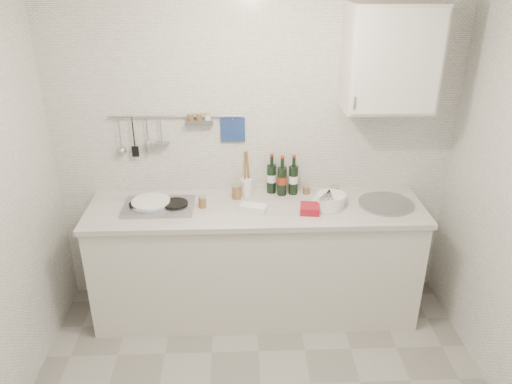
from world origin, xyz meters
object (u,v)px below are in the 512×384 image
plate_stack_sink (329,201)px  wine_bottles (282,175)px  wall_cabinet (391,58)px  utensil_crock (247,185)px  plate_stack_hob (149,204)px

plate_stack_sink → wine_bottles: 0.41m
wall_cabinet → wine_bottles: bearing=172.0°
utensil_crock → plate_stack_hob: bearing=-165.4°
plate_stack_sink → utensil_crock: (-0.59, 0.21, 0.04)m
wall_cabinet → plate_stack_sink: bearing=-160.8°
wall_cabinet → utensil_crock: 1.35m
plate_stack_sink → utensil_crock: 0.63m
plate_stack_hob → wall_cabinet: bearing=3.7°
plate_stack_hob → wine_bottles: bearing=11.9°
plate_stack_hob → plate_stack_sink: (1.30, -0.02, 0.02)m
plate_stack_hob → utensil_crock: utensil_crock is taller
plate_stack_sink → wine_bottles: (-0.32, 0.23, 0.11)m
wall_cabinet → plate_stack_hob: 1.95m
plate_stack_sink → utensil_crock: size_ratio=0.72×
plate_stack_hob → utensil_crock: 0.73m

